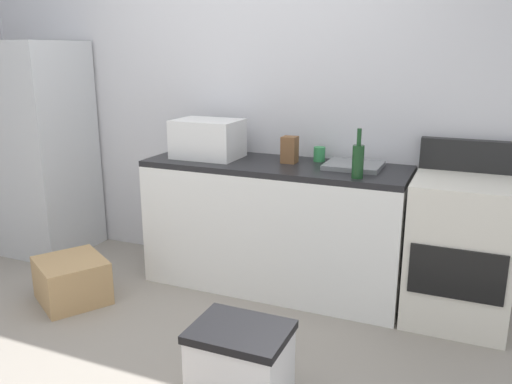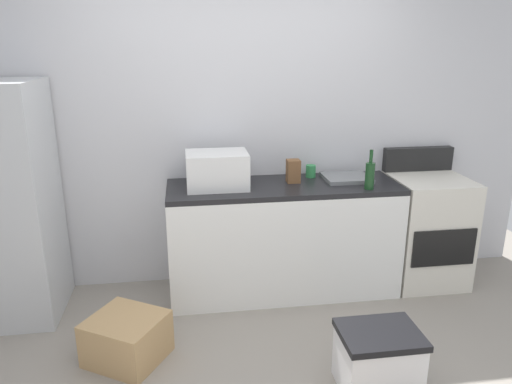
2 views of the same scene
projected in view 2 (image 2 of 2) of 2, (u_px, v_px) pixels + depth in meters
wall_back at (240, 127)px, 3.90m from camera, size 5.00×0.10×2.60m
kitchen_counter at (283, 238)px, 3.86m from camera, size 1.80×0.60×0.90m
refrigerator at (2, 204)px, 3.41m from camera, size 0.68×0.66×1.72m
stove_oven at (426, 228)px, 4.03m from camera, size 0.60×0.61×1.10m
microwave at (217, 170)px, 3.62m from camera, size 0.46×0.34×0.27m
sink_basin at (346, 178)px, 3.86m from camera, size 0.36×0.32×0.03m
wine_bottle at (370, 175)px, 3.59m from camera, size 0.07×0.07×0.30m
coffee_mug at (311, 171)px, 3.92m from camera, size 0.08×0.08×0.10m
knife_block at (293, 171)px, 3.77m from camera, size 0.10×0.10×0.18m
cardboard_box_medium at (127, 338)px, 3.07m from camera, size 0.59×0.58×0.29m
storage_bin at (378, 360)px, 2.79m from camera, size 0.46×0.36×0.38m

